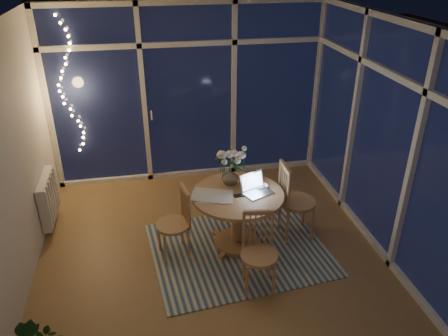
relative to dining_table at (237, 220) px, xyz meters
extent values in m
plane|color=olive|center=(-0.31, -0.04, -0.36)|extent=(4.00, 4.00, 0.00)
plane|color=silver|center=(-0.31, -0.04, 2.24)|extent=(4.00, 4.00, 0.00)
cube|color=beige|center=(-0.31, 1.96, 0.94)|extent=(4.00, 0.04, 2.60)
cube|color=beige|center=(-0.31, -2.04, 0.94)|extent=(4.00, 0.04, 2.60)
cube|color=beige|center=(-2.31, -0.04, 0.94)|extent=(0.04, 4.00, 2.60)
cube|color=beige|center=(1.69, -0.04, 0.94)|extent=(0.04, 4.00, 2.60)
cube|color=silver|center=(-0.31, 1.92, 0.94)|extent=(4.00, 0.10, 2.60)
cube|color=silver|center=(1.65, -0.04, 0.94)|extent=(0.10, 4.00, 2.60)
cube|color=silver|center=(-2.25, 0.86, 0.04)|extent=(0.10, 0.70, 0.58)
cube|color=black|center=(0.19, 4.96, -0.42)|extent=(12.00, 6.00, 0.10)
cube|color=#3C2516|center=(-0.31, 5.46, 0.54)|extent=(11.00, 0.08, 1.80)
sphere|color=black|center=(-1.11, 3.36, 0.09)|extent=(0.90, 0.90, 0.90)
cube|color=beige|center=(0.00, -0.10, -0.35)|extent=(2.18, 1.82, 0.01)
cylinder|color=#A56A4A|center=(0.00, 0.00, 0.00)|extent=(1.16, 1.16, 0.72)
cube|color=#A56A4A|center=(-0.76, -0.05, 0.08)|extent=(0.47, 0.47, 0.88)
cube|color=#A56A4A|center=(0.75, 0.07, 0.14)|extent=(0.46, 0.46, 1.00)
cube|color=#A56A4A|center=(0.06, -0.76, 0.08)|extent=(0.45, 0.45, 0.87)
imported|color=silver|center=(-0.04, 0.23, 0.46)|extent=(0.22, 0.22, 0.21)
imported|color=white|center=(0.30, 0.09, 0.38)|extent=(0.17, 0.17, 0.04)
cube|color=silver|center=(-0.30, -0.01, 0.37)|extent=(0.47, 0.41, 0.01)
cube|color=black|center=(0.00, -0.05, 0.37)|extent=(0.12, 0.07, 0.01)
camera|label=1|loc=(-0.95, -4.17, 2.89)|focal=35.00mm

